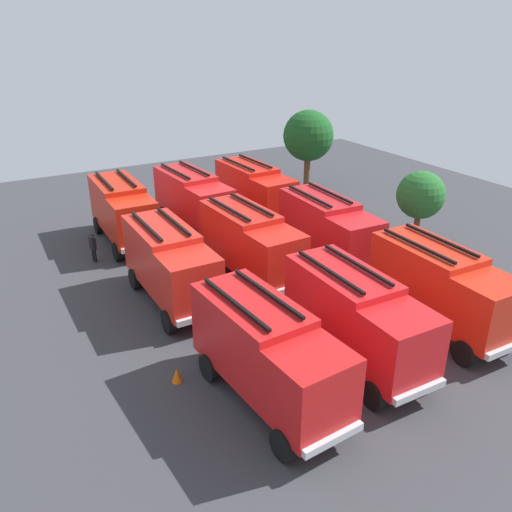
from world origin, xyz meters
TOP-DOWN VIEW (x-y plane):
  - ground_plane at (0.00, 0.00)m, footprint 54.16×54.16m
  - fire_truck_0 at (-8.79, -4.55)m, footprint 7.25×2.89m
  - fire_truck_1 at (-0.00, -4.81)m, footprint 7.20×2.76m
  - fire_truck_2 at (8.77, -4.52)m, footprint 7.34×3.13m
  - fire_truck_3 at (-8.75, 0.18)m, footprint 7.34×3.12m
  - fire_truck_4 at (-0.31, -0.16)m, footprint 7.30×3.01m
  - fire_truck_5 at (8.43, -0.18)m, footprint 7.24×2.85m
  - fire_truck_6 at (-8.42, 4.68)m, footprint 7.28×2.97m
  - fire_truck_7 at (0.06, 4.70)m, footprint 7.29×2.97m
  - fire_truck_8 at (8.25, 4.79)m, footprint 7.25×2.88m
  - firefighter_0 at (-0.81, -2.44)m, footprint 0.40×0.48m
  - firefighter_1 at (-6.86, -1.90)m, footprint 0.40×0.48m
  - firefighter_3 at (-6.69, -7.03)m, footprint 0.47×0.33m
  - tree_0 at (-12.95, 12.27)m, footprint 4.10×4.10m
  - tree_1 at (0.35, 11.43)m, footprint 2.95×2.95m
  - traffic_cone_0 at (4.13, -1.29)m, footprint 0.39×0.39m
  - traffic_cone_1 at (6.12, -7.03)m, footprint 0.42×0.42m

SIDE VIEW (x-z plane):
  - ground_plane at x=0.00m, z-range 0.00..0.00m
  - traffic_cone_0 at x=4.13m, z-range 0.00..0.56m
  - traffic_cone_1 at x=6.12m, z-range 0.00..0.60m
  - firefighter_1 at x=-6.86m, z-range 0.09..1.70m
  - firefighter_3 at x=-6.69m, z-range 0.10..1.82m
  - firefighter_0 at x=-0.81m, z-range 0.12..1.91m
  - fire_truck_0 at x=-8.79m, z-range 0.21..4.09m
  - fire_truck_1 at x=0.00m, z-range 0.21..4.09m
  - fire_truck_2 at x=8.77m, z-range 0.21..4.09m
  - fire_truck_3 at x=-8.75m, z-range 0.21..4.09m
  - fire_truck_4 at x=-0.31m, z-range 0.21..4.09m
  - fire_truck_5 at x=8.43m, z-range 0.21..4.09m
  - fire_truck_6 at x=-8.42m, z-range 0.21..4.09m
  - fire_truck_7 at x=0.06m, z-range 0.21..4.09m
  - fire_truck_8 at x=8.25m, z-range 0.21..4.09m
  - tree_1 at x=0.35m, z-range 0.79..5.36m
  - tree_0 at x=-12.95m, z-range 1.10..7.46m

